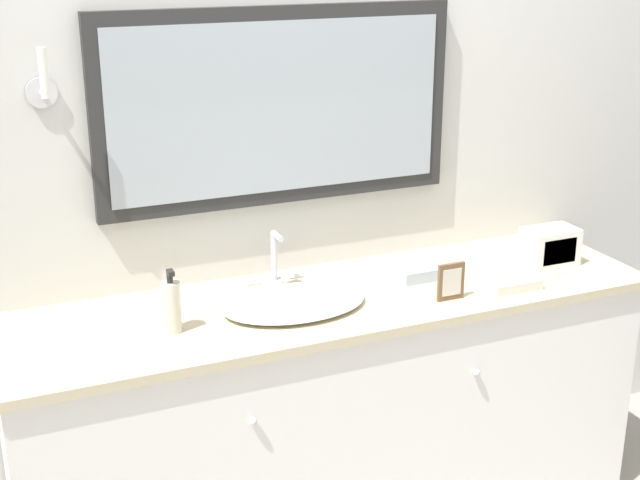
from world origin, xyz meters
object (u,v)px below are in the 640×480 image
object	(u,v)px
sink_basin	(293,301)
picture_frame	(451,282)
appliance_box	(550,247)
soap_bottle	(171,306)

from	to	relation	value
sink_basin	picture_frame	xyz separation A→B (m)	(0.48, -0.14, 0.04)
sink_basin	appliance_box	size ratio (longest dim) A/B	2.46
sink_basin	appliance_box	xyz separation A→B (m)	(0.96, -0.01, 0.05)
soap_bottle	picture_frame	xyz separation A→B (m)	(0.87, -0.12, -0.02)
appliance_box	picture_frame	world-z (taller)	appliance_box
sink_basin	soap_bottle	xyz separation A→B (m)	(-0.39, -0.03, 0.06)
appliance_box	picture_frame	bearing A→B (deg)	-164.25
sink_basin	soap_bottle	bearing A→B (deg)	-175.80
sink_basin	picture_frame	bearing A→B (deg)	-16.78
sink_basin	soap_bottle	distance (m)	0.40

